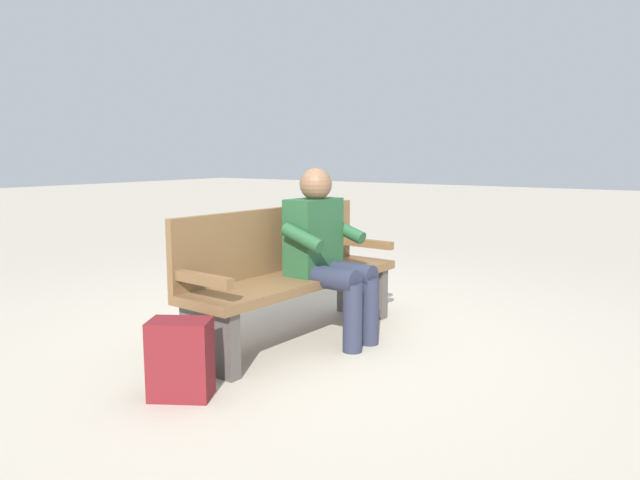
% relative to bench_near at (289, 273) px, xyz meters
% --- Properties ---
extents(ground_plane, '(40.00, 40.00, 0.00)m').
position_rel_bench_near_xyz_m(ground_plane, '(0.00, 0.07, -0.46)').
color(ground_plane, '#B7AD99').
extents(bench_near, '(1.82, 0.57, 0.90)m').
position_rel_bench_near_xyz_m(bench_near, '(0.00, 0.00, 0.00)').
color(bench_near, brown).
rests_on(bench_near, ground).
extents(person_seated, '(0.59, 0.59, 1.18)m').
position_rel_bench_near_xyz_m(person_seated, '(-0.11, 0.24, 0.17)').
color(person_seated, '#23512D').
rests_on(person_seated, ground).
extents(backpack, '(0.34, 0.37, 0.42)m').
position_rel_bench_near_xyz_m(backpack, '(1.14, 0.16, -0.25)').
color(backpack, maroon).
rests_on(backpack, ground).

